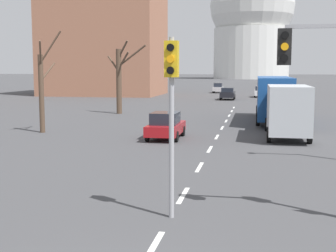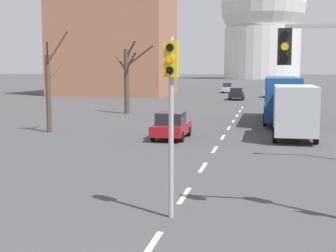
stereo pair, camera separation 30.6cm
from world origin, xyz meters
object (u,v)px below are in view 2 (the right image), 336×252
traffic_signal_centre_tall (171,93)px  sedan_far_left (270,92)px  sedan_near_left (237,94)px  delivery_truck (294,109)px  sedan_near_right (228,88)px  sedan_mid_centre (171,126)px  city_bus (281,96)px

traffic_signal_centre_tall → sedan_far_left: (2.97, 58.13, -2.61)m
sedan_near_left → delivery_truck: size_ratio=0.61×
sedan_near_right → sedan_far_left: sedan_near_right is taller
sedan_near_left → sedan_mid_centre: sedan_near_left is taller
sedan_far_left → delivery_truck: delivery_truck is taller
sedan_far_left → city_bus: (0.66, -32.90, 1.23)m
sedan_far_left → city_bus: size_ratio=0.38×
traffic_signal_centre_tall → delivery_truck: (4.11, 16.42, -1.73)m
sedan_near_left → sedan_mid_centre: bearing=-92.3°
delivery_truck → sedan_near_left: bearing=99.1°
sedan_near_left → city_bus: 26.79m
sedan_near_left → sedan_near_right: 18.91m
sedan_near_right → sedan_far_left: size_ratio=0.96×
traffic_signal_centre_tall → sedan_near_right: 70.39m
sedan_mid_centre → delivery_truck: (7.06, 1.89, 0.92)m
sedan_far_left → city_bus: city_bus is taller
sedan_near_right → delivery_truck: (8.35, -53.79, 0.84)m
traffic_signal_centre_tall → delivery_truck: bearing=75.9°
sedan_near_left → sedan_far_left: 7.98m
traffic_signal_centre_tall → sedan_far_left: 58.27m
sedan_mid_centre → city_bus: (6.58, 10.71, 1.26)m
sedan_mid_centre → city_bus: city_bus is taller
delivery_truck → traffic_signal_centre_tall: bearing=-104.1°
delivery_truck → sedan_mid_centre: bearing=-165.0°
city_bus → delivery_truck: bearing=-86.9°
sedan_near_left → sedan_near_right: bearing=98.4°
city_bus → delivery_truck: (0.48, -8.82, -0.35)m
sedan_near_left → sedan_mid_centre: 37.01m
city_bus → sedan_far_left: bearing=91.2°
city_bus → traffic_signal_centre_tall: bearing=-98.2°
sedan_near_left → sedan_far_left: size_ratio=1.06×
traffic_signal_centre_tall → sedan_far_left: traffic_signal_centre_tall is taller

